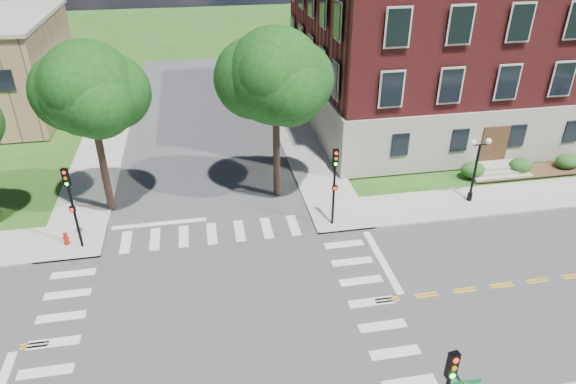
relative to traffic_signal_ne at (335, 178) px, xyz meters
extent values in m
plane|color=#244D15|center=(-7.05, -6.82, -3.19)|extent=(160.00, 160.00, 0.00)
cube|color=#3D3D3F|center=(-7.05, -6.82, -3.18)|extent=(90.00, 12.00, 0.01)
cube|color=#3D3D3F|center=(-7.05, -6.82, -3.18)|extent=(12.00, 90.00, 0.01)
cube|color=#9E9B93|center=(15.95, 0.93, -3.13)|extent=(34.00, 3.50, 0.12)
cube|color=#9E9B93|center=(0.70, 16.18, -3.13)|extent=(3.50, 34.00, 0.12)
cube|color=#9E9B93|center=(-14.80, 16.18, -3.13)|extent=(3.50, 34.00, 0.12)
cube|color=silver|center=(1.75, -3.82, -3.19)|extent=(0.40, 5.50, 0.00)
cube|color=#A29C8F|center=(16.95, 15.18, -0.97)|extent=(30.00, 20.00, 4.20)
cube|color=#472D19|center=(12.95, 5.14, -1.37)|extent=(2.00, 0.10, 2.80)
cylinder|color=#312118|center=(-13.00, 4.13, -0.57)|extent=(0.44, 0.44, 4.99)
sphere|color=#0F3A12|center=(-13.00, 4.13, 4.58)|extent=(5.31, 5.31, 5.31)
cylinder|color=#312118|center=(-2.63, 4.11, -0.59)|extent=(0.44, 0.44, 4.95)
sphere|color=#0F3A12|center=(-2.63, 4.11, 4.73)|extent=(5.68, 5.68, 5.68)
cube|color=black|center=(-0.23, -14.61, 1.23)|extent=(0.35, 0.26, 1.00)
cylinder|color=red|center=(-0.23, -14.74, 1.56)|extent=(0.18, 0.07, 0.18)
cylinder|color=orange|center=(-0.23, -14.74, 1.23)|extent=(0.18, 0.07, 0.18)
cylinder|color=#19E533|center=(-0.23, -14.74, 0.90)|extent=(0.18, 0.07, 0.18)
cylinder|color=black|center=(0.00, 0.02, -1.17)|extent=(0.14, 0.14, 3.80)
cube|color=black|center=(0.00, 0.02, 1.23)|extent=(0.33, 0.23, 1.00)
cylinder|color=red|center=(0.00, -0.11, 1.56)|extent=(0.18, 0.06, 0.18)
cylinder|color=orange|center=(0.00, -0.11, 1.23)|extent=(0.18, 0.06, 0.18)
cylinder|color=#19E533|center=(0.00, -0.11, 0.90)|extent=(0.18, 0.06, 0.18)
cube|color=black|center=(0.00, -0.16, -0.57)|extent=(0.30, 0.13, 0.30)
cylinder|color=black|center=(-14.15, 0.29, -1.17)|extent=(0.14, 0.14, 3.80)
cube|color=black|center=(-14.15, 0.29, 1.23)|extent=(0.37, 0.30, 1.00)
cylinder|color=red|center=(-14.15, 0.16, 1.56)|extent=(0.19, 0.10, 0.18)
cylinder|color=orange|center=(-14.15, 0.16, 1.23)|extent=(0.19, 0.10, 0.18)
cylinder|color=#19E533|center=(-14.15, 0.16, 0.90)|extent=(0.19, 0.10, 0.18)
cube|color=black|center=(-14.15, 0.11, -0.57)|extent=(0.32, 0.20, 0.30)
cylinder|color=black|center=(9.25, 1.06, -2.82)|extent=(0.32, 0.32, 0.50)
cylinder|color=black|center=(9.25, 1.06, -1.17)|extent=(0.16, 0.16, 3.80)
cube|color=black|center=(9.25, 1.06, 0.78)|extent=(1.00, 0.06, 0.06)
sphere|color=white|center=(8.75, 1.06, 0.98)|extent=(0.36, 0.36, 0.36)
sphere|color=white|center=(9.75, 1.06, 0.98)|extent=(0.36, 0.36, 0.36)
cube|color=#0C672B|center=(0.58, -14.33, -0.07)|extent=(1.10, 0.03, 0.20)
cylinder|color=red|center=(-15.01, 0.66, -3.02)|extent=(0.32, 0.32, 0.10)
cylinder|color=red|center=(-15.01, 0.66, -2.77)|extent=(0.22, 0.22, 0.60)
sphere|color=red|center=(-15.01, 0.66, -2.44)|extent=(0.24, 0.24, 0.24)
cylinder|color=red|center=(-15.01, 0.66, -2.69)|extent=(0.35, 0.12, 0.12)
cylinder|color=red|center=(-15.01, 0.66, -2.69)|extent=(0.12, 0.35, 0.12)
camera|label=1|loc=(-7.13, -24.47, 13.56)|focal=32.00mm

